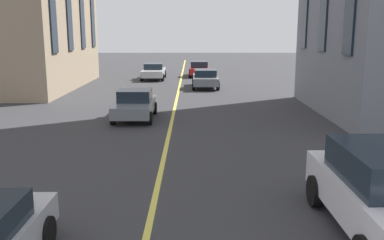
{
  "coord_description": "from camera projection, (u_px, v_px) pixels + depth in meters",
  "views": [
    {
      "loc": [
        -1.69,
        -0.95,
        4.22
      ],
      "look_at": [
        12.11,
        -0.95,
        1.32
      ],
      "focal_mm": 40.16,
      "sensor_mm": 36.0,
      "label": 1
    }
  ],
  "objects": [
    {
      "name": "car_red_far",
      "position": [
        199.0,
        69.0,
        39.68
      ],
      "size": [
        3.9,
        1.89,
        1.4
      ],
      "color": "#B21E1E",
      "rests_on": "ground_plane"
    },
    {
      "name": "lane_centre_line",
      "position": [
        173.0,
        113.0,
        22.1
      ],
      "size": [
        80.0,
        0.16,
        0.01
      ],
      "color": "#D8C64C",
      "rests_on": "ground_plane"
    },
    {
      "name": "car_grey_parked_b",
      "position": [
        135.0,
        104.0,
        20.7
      ],
      "size": [
        3.9,
        1.89,
        1.4
      ],
      "color": "slate",
      "rests_on": "ground_plane"
    },
    {
      "name": "car_white_near",
      "position": [
        384.0,
        192.0,
        8.81
      ],
      "size": [
        4.7,
        2.14,
        1.88
      ],
      "color": "silver",
      "rests_on": "ground_plane"
    },
    {
      "name": "car_silver_parked_a",
      "position": [
        154.0,
        71.0,
        37.37
      ],
      "size": [
        4.4,
        1.95,
        1.37
      ],
      "color": "#B7BABF",
      "rests_on": "ground_plane"
    },
    {
      "name": "car_grey_trailing",
      "position": [
        205.0,
        78.0,
        31.85
      ],
      "size": [
        4.4,
        1.95,
        1.37
      ],
      "color": "slate",
      "rests_on": "ground_plane"
    }
  ]
}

